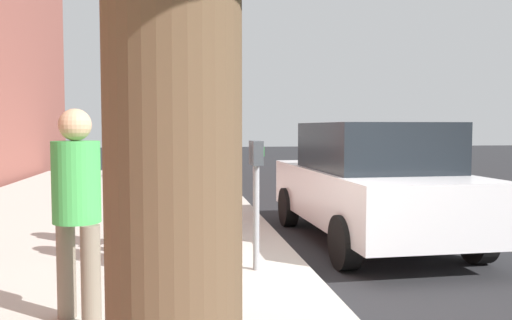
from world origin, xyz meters
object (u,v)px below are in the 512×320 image
parking_officer (153,168)px  parked_sedan_near (370,182)px  traffic_signal (205,96)px  pedestrian_at_meter (178,172)px  parking_meter (256,177)px  pedestrian_bystander (77,199)px

parking_officer → parked_sedan_near: parking_officer is taller
parking_officer → traffic_signal: (8.10, -1.06, 1.37)m
pedestrian_at_meter → parking_officer: (0.97, 0.30, -0.02)m
pedestrian_at_meter → parking_officer: 1.02m
pedestrian_at_meter → parked_sedan_near: size_ratio=0.41×
parking_officer → traffic_signal: size_ratio=0.50×
parking_meter → parked_sedan_near: bearing=-47.8°
pedestrian_bystander → parking_officer: bearing=37.8°
parking_meter → parked_sedan_near: parked_sedan_near is taller
parked_sedan_near → traffic_signal: size_ratio=1.24×
traffic_signal → parking_meter: bearing=-179.5°
parking_officer → traffic_signal: traffic_signal is taller
pedestrian_bystander → traffic_signal: 10.62m
pedestrian_at_meter → parked_sedan_near: (1.80, -2.80, -0.34)m
parking_meter → pedestrian_bystander: bearing=129.6°
parked_sedan_near → traffic_signal: bearing=15.7°
parking_meter → pedestrian_bystander: size_ratio=0.83×
pedestrian_at_meter → parked_sedan_near: bearing=30.2°
parking_officer → pedestrian_bystander: bearing=-75.0°
parked_sedan_near → parking_meter: bearing=132.2°
pedestrian_at_meter → parking_officer: size_ratio=1.02×
parking_meter → traffic_signal: 9.17m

